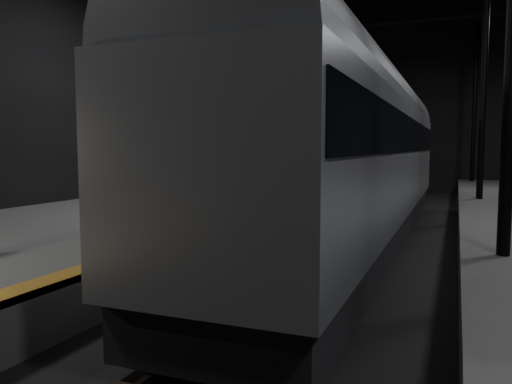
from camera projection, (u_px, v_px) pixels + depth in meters
The scene contains 5 objects.
ground at pixel (353, 251), 15.25m from camera, with size 44.00×44.00×0.00m, color black.
platform_left at pixel (145, 222), 18.00m from camera, with size 9.00×43.80×1.00m, color #52524F.
tactile_strip at pixel (254, 214), 16.37m from camera, with size 0.50×43.80×0.01m, color #976A1B.
track at pixel (353, 249), 15.24m from camera, with size 2.40×43.00×0.24m.
train at pixel (360, 145), 15.75m from camera, with size 3.25×21.77×5.82m.
Camera 1 is at (2.88, -15.04, 3.16)m, focal length 35.00 mm.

